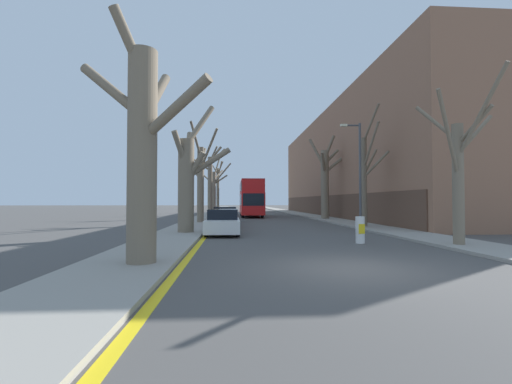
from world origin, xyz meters
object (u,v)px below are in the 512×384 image
(street_tree_left_3, at_px, (210,184))
(street_tree_right_1, at_px, (365,177))
(lamp_post, at_px, (359,169))
(traffic_bollard, at_px, (360,230))
(parked_car_0, at_px, (223,222))
(parked_car_2, at_px, (227,215))
(parked_car_1, at_px, (225,218))
(street_tree_left_0, at_px, (142,147))
(street_tree_left_2, at_px, (201,178))
(street_tree_right_0, at_px, (459,171))
(street_tree_left_5, at_px, (218,187))
(street_tree_right_2, at_px, (325,180))
(double_decker_bus, at_px, (251,196))
(street_tree_left_4, at_px, (215,188))
(street_tree_left_1, at_px, (188,178))

(street_tree_left_3, height_order, street_tree_right_1, street_tree_right_1)
(lamp_post, height_order, traffic_bollard, lamp_post)
(parked_car_0, relative_size, parked_car_2, 1.08)
(street_tree_right_1, distance_m, parked_car_1, 10.15)
(street_tree_left_0, distance_m, lamp_post, 16.69)
(street_tree_left_2, xyz_separation_m, traffic_bollard, (8.19, -13.89, -3.18))
(street_tree_right_0, bearing_deg, street_tree_left_3, 114.70)
(street_tree_left_5, xyz_separation_m, parked_car_0, (1.91, -37.06, -3.43))
(parked_car_2, bearing_deg, traffic_bollard, -68.96)
(parked_car_1, height_order, traffic_bollard, parked_car_1)
(street_tree_right_2, relative_size, parked_car_2, 2.09)
(street_tree_left_2, distance_m, street_tree_right_1, 12.98)
(street_tree_left_2, height_order, parked_car_2, street_tree_left_2)
(street_tree_left_2, bearing_deg, street_tree_right_2, 23.28)
(street_tree_right_0, relative_size, street_tree_right_2, 0.80)
(street_tree_left_5, relative_size, street_tree_right_0, 1.24)
(street_tree_left_0, height_order, traffic_bollard, street_tree_left_0)
(parked_car_1, distance_m, lamp_post, 9.75)
(double_decker_bus, xyz_separation_m, parked_car_2, (-2.71, -10.53, -1.78))
(street_tree_left_5, distance_m, parked_car_1, 32.01)
(street_tree_right_0, bearing_deg, street_tree_left_4, 108.48)
(double_decker_bus, bearing_deg, street_tree_right_2, -46.18)
(street_tree_right_0, bearing_deg, parked_car_0, 147.40)
(street_tree_left_3, height_order, street_tree_right_0, street_tree_left_3)
(street_tree_left_2, distance_m, lamp_post, 12.65)
(street_tree_left_4, height_order, street_tree_right_0, street_tree_left_4)
(street_tree_left_3, xyz_separation_m, street_tree_right_2, (11.79, -4.42, 0.22))
(street_tree_right_0, relative_size, double_decker_bus, 0.64)
(double_decker_bus, relative_size, parked_car_1, 2.52)
(street_tree_right_1, distance_m, street_tree_right_2, 10.62)
(street_tree_left_2, bearing_deg, double_decker_bus, 68.90)
(lamp_post, bearing_deg, street_tree_left_2, 151.02)
(street_tree_left_0, xyz_separation_m, street_tree_right_2, (11.75, 23.82, 0.65))
(street_tree_left_0, relative_size, street_tree_left_5, 0.86)
(traffic_bollard, bearing_deg, street_tree_left_1, 149.36)
(street_tree_left_3, xyz_separation_m, parked_car_1, (2.02, -13.69, -3.11))
(street_tree_right_2, distance_m, double_decker_bus, 10.32)
(street_tree_left_4, height_order, street_tree_right_2, street_tree_left_4)
(street_tree_left_2, distance_m, double_decker_bus, 13.43)
(street_tree_right_1, relative_size, traffic_bollard, 7.04)
(parked_car_0, distance_m, parked_car_1, 5.30)
(street_tree_left_0, height_order, parked_car_1, street_tree_left_0)
(parked_car_0, height_order, parked_car_1, parked_car_1)
(street_tree_right_1, distance_m, double_decker_bus, 19.29)
(lamp_post, relative_size, traffic_bollard, 6.08)
(street_tree_right_0, height_order, parked_car_2, street_tree_right_0)
(street_tree_right_0, distance_m, lamp_post, 9.47)
(street_tree_left_3, xyz_separation_m, parked_car_2, (2.02, -7.59, -3.16))
(parked_car_2, bearing_deg, street_tree_left_4, 96.71)
(double_decker_bus, bearing_deg, street_tree_left_1, -102.18)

